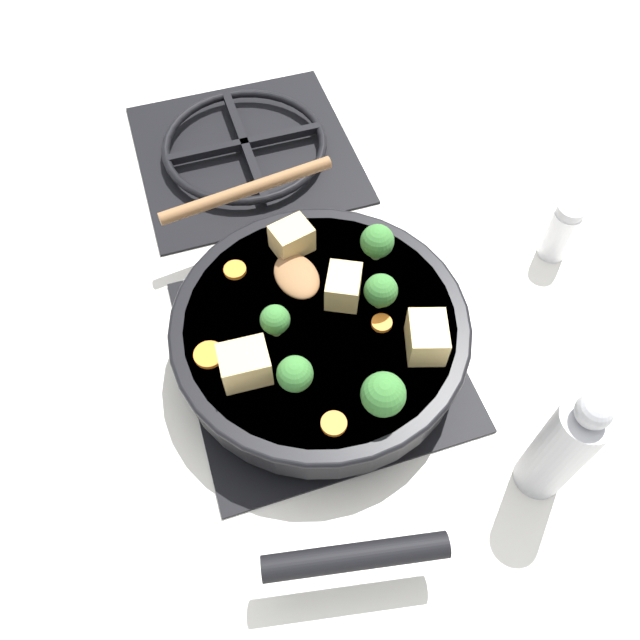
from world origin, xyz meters
TOP-DOWN VIEW (x-y plane):
  - ground_plane at (0.00, 0.00)m, footprint 2.40×2.40m
  - front_burner_grate at (0.00, 0.00)m, footprint 0.31×0.31m
  - rear_burner_grate at (0.00, 0.36)m, footprint 0.31×0.31m
  - skillet_pan at (-0.00, -0.00)m, footprint 0.33×0.44m
  - wooden_spoon at (-0.02, 0.14)m, footprint 0.23×0.21m
  - tofu_cube_center_large at (-0.09, -0.04)m, footprint 0.05×0.04m
  - tofu_cube_near_handle at (0.03, 0.02)m, footprint 0.05×0.06m
  - tofu_cube_east_chunk at (-0.00, 0.11)m, footprint 0.05×0.05m
  - tofu_cube_west_chunk at (0.09, -0.07)m, footprint 0.05×0.06m
  - broccoli_floret_near_spoon at (0.09, 0.06)m, footprint 0.04×0.04m
  - broccoli_floret_center_top at (0.03, -0.12)m, footprint 0.04×0.04m
  - broccoli_floret_east_rim at (0.07, -0.00)m, footprint 0.04×0.04m
  - broccoli_floret_west_rim at (-0.05, -0.07)m, footprint 0.04×0.04m
  - broccoli_floret_north_edge at (-0.05, -0.00)m, footprint 0.03×0.03m
  - carrot_slice_orange_thin at (0.06, -0.03)m, footprint 0.02×0.02m
  - carrot_slice_near_center at (-0.12, -0.01)m, footprint 0.03×0.03m
  - carrot_slice_edge_slice at (-0.02, -0.12)m, footprint 0.03×0.03m
  - carrot_slice_under_broccoli at (-0.07, 0.09)m, footprint 0.03×0.03m
  - pepper_mill at (0.17, -0.21)m, footprint 0.05×0.05m
  - salt_shaker at (0.34, 0.05)m, footprint 0.04×0.04m

SIDE VIEW (x-z plane):
  - ground_plane at x=0.00m, z-range 0.00..0.00m
  - front_burner_grate at x=0.00m, z-range 0.00..0.03m
  - rear_burner_grate at x=0.00m, z-range 0.00..0.03m
  - salt_shaker at x=0.34m, z-range 0.00..0.09m
  - skillet_pan at x=0.00m, z-range 0.03..0.08m
  - carrot_slice_orange_thin at x=0.06m, z-range 0.07..0.08m
  - carrot_slice_near_center at x=-0.12m, z-range 0.07..0.08m
  - carrot_slice_edge_slice at x=-0.02m, z-range 0.07..0.08m
  - carrot_slice_under_broccoli at x=-0.07m, z-range 0.07..0.08m
  - wooden_spoon at x=-0.02m, z-range 0.07..0.09m
  - pepper_mill at x=0.17m, z-range -0.01..0.17m
  - tofu_cube_east_chunk at x=0.00m, z-range 0.07..0.11m
  - tofu_cube_near_handle at x=0.03m, z-range 0.07..0.11m
  - tofu_cube_west_chunk at x=0.09m, z-range 0.07..0.11m
  - tofu_cube_center_large at x=-0.09m, z-range 0.07..0.11m
  - broccoli_floret_north_edge at x=-0.05m, z-range 0.08..0.12m
  - broccoli_floret_east_rim at x=0.07m, z-range 0.08..0.12m
  - broccoli_floret_west_rim at x=-0.05m, z-range 0.08..0.12m
  - broccoli_floret_near_spoon at x=0.09m, z-range 0.08..0.12m
  - broccoli_floret_center_top at x=0.03m, z-range 0.08..0.13m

